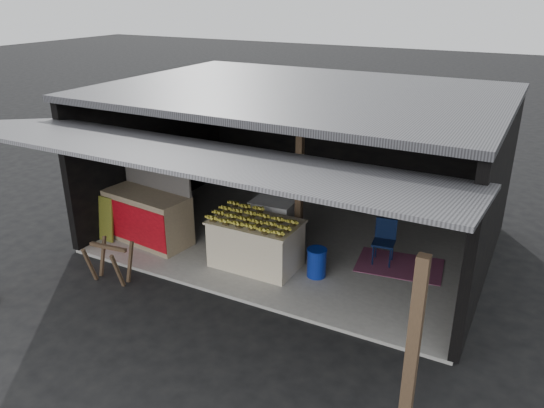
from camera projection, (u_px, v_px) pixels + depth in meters
The scene contains 13 objects.
ground at pixel (231, 299), 8.63m from camera, with size 80.00×80.00×0.00m, color black.
concrete_slab at pixel (297, 238), 10.66m from camera, with size 7.00×5.00×0.06m, color gray.
shophouse at pixel (306, 135), 10.14m from camera, with size 7.40×7.29×3.02m.
banana_table at pixel (256, 243), 9.41m from camera, with size 1.57×0.97×0.87m.
banana_pile at pixel (256, 217), 9.21m from camera, with size 1.45×0.87×0.17m, color yellow, non-canonical shape.
white_crate at pixel (273, 223), 10.18m from camera, with size 0.84×0.60×0.90m.
neighbor_stall at pixel (148, 215), 10.33m from camera, with size 1.83×0.98×1.81m.
green_signboard at pixel (101, 218), 10.42m from camera, with size 0.60×0.04×0.89m, color black.
sawhorse at pixel (110, 259), 8.99m from camera, with size 0.72×0.67×0.69m.
water_barrel at pixel (317, 263), 9.12m from camera, with size 0.33×0.33×0.49m, color navy.
plastic_chair at pixel (385, 237), 9.54m from camera, with size 0.43×0.43×0.81m.
magenta_rug at pixel (400, 265), 9.55m from camera, with size 1.50×1.00×0.01m, color maroon.
picture_frames at pixel (338, 120), 11.97m from camera, with size 1.62×0.04×0.46m.
Camera 1 is at (4.07, -6.22, 4.70)m, focal length 35.00 mm.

